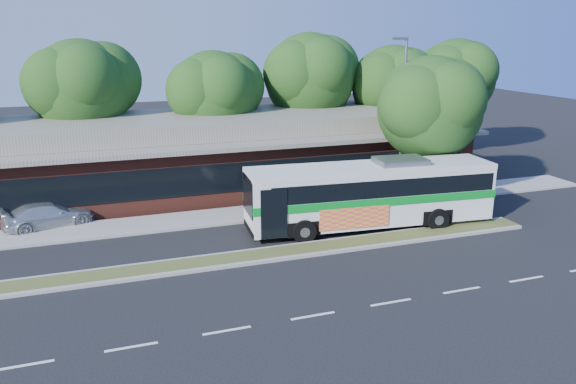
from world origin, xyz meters
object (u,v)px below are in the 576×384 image
object	(u,v)px
transit_bus	(372,190)
sedan	(48,215)
lamp_post	(402,116)
sidewalk_tree	(435,105)

from	to	relation	value
transit_bus	sedan	xyz separation A→B (m)	(-15.05, 5.26, -1.28)
lamp_post	sedan	world-z (taller)	lamp_post
sidewalk_tree	lamp_post	bearing A→B (deg)	169.67
transit_bus	sidewalk_tree	distance (m)	7.14
lamp_post	sidewalk_tree	size ratio (longest dim) A/B	1.11
lamp_post	transit_bus	size ratio (longest dim) A/B	0.73
lamp_post	sidewalk_tree	world-z (taller)	lamp_post
sidewalk_tree	transit_bus	bearing A→B (deg)	-149.83
lamp_post	sedan	size ratio (longest dim) A/B	2.09
transit_bus	sedan	distance (m)	15.99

